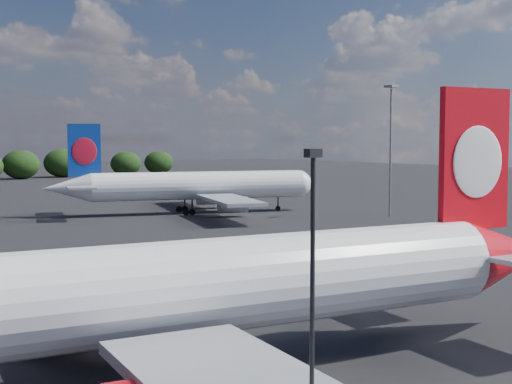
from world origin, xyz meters
TOP-DOWN VIEW (x-y plane):
  - qantas_airliner at (5.38, 1.53)m, footprint 44.62×42.59m
  - china_southern_airliner at (45.77, 67.81)m, footprint 41.51×39.89m
  - apron_lamp_post at (1.71, -9.64)m, footprint 0.55×0.30m
  - floodlight_mast_near at (67.36, 45.84)m, footprint 1.60×1.60m

SIDE VIEW (x-z plane):
  - china_southern_airliner at x=45.77m, z-range -2.72..11.21m
  - qantas_airliner at x=5.38m, z-range -2.85..11.73m
  - apron_lamp_post at x=1.71m, z-range 0.65..11.95m
  - floodlight_mast_near at x=67.36m, z-range 3.14..22.78m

